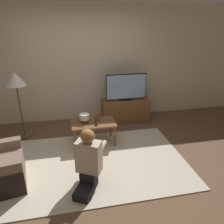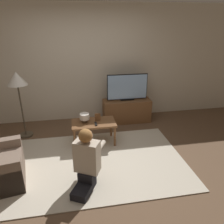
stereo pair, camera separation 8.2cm
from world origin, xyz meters
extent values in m
plane|color=brown|center=(0.00, 0.00, 0.00)|extent=(10.00, 10.00, 0.00)
cube|color=beige|center=(0.00, 1.93, 1.30)|extent=(10.00, 0.06, 2.60)
cube|color=beige|center=(0.00, 0.00, 0.01)|extent=(2.98, 1.96, 0.02)
cube|color=brown|center=(0.90, 1.51, 0.27)|extent=(1.09, 0.39, 0.53)
cube|color=black|center=(0.90, 1.51, 0.55)|extent=(0.31, 0.08, 0.04)
cube|color=black|center=(0.90, 1.52, 0.85)|extent=(0.92, 0.03, 0.58)
cube|color=#8CB2E0|center=(0.90, 1.51, 0.85)|extent=(0.89, 0.04, 0.55)
cube|color=brown|center=(0.04, 0.65, 0.43)|extent=(0.82, 0.48, 0.04)
cylinder|color=brown|center=(-0.34, 0.45, 0.21)|extent=(0.04, 0.04, 0.41)
cylinder|color=brown|center=(0.41, 0.45, 0.21)|extent=(0.04, 0.04, 0.41)
cylinder|color=brown|center=(-0.34, 0.85, 0.21)|extent=(0.04, 0.04, 0.41)
cylinder|color=brown|center=(0.41, 0.85, 0.21)|extent=(0.04, 0.04, 0.41)
cylinder|color=#4C4233|center=(-1.34, 1.21, 0.01)|extent=(0.28, 0.28, 0.03)
cylinder|color=#4C4233|center=(-1.34, 1.21, 0.67)|extent=(0.03, 0.03, 1.28)
cone|color=silver|center=(-1.34, 1.21, 1.22)|extent=(0.38, 0.38, 0.25)
cube|color=black|center=(-0.25, -0.67, 0.07)|extent=(0.39, 0.47, 0.11)
cube|color=black|center=(-0.17, -0.53, 0.20)|extent=(0.31, 0.31, 0.14)
cube|color=#C1B29E|center=(-0.17, -0.53, 0.50)|extent=(0.39, 0.33, 0.46)
sphere|color=tan|center=(-0.17, -0.53, 0.82)|extent=(0.18, 0.18, 0.18)
sphere|color=#9E6B38|center=(-0.18, -0.55, 0.83)|extent=(0.19, 0.19, 0.19)
cube|color=black|center=(0.00, -0.20, 0.52)|extent=(0.13, 0.10, 0.04)
cylinder|color=#C1B29E|center=(0.03, -0.35, 0.52)|extent=(0.20, 0.30, 0.07)
cylinder|color=#C1B29E|center=(-0.15, -0.26, 0.52)|extent=(0.20, 0.30, 0.07)
cube|color=brown|center=(0.12, 0.70, 0.52)|extent=(0.11, 0.01, 0.15)
cylinder|color=#4C3823|center=(-0.13, 0.69, 0.48)|extent=(0.10, 0.10, 0.06)
cylinder|color=silver|center=(-0.13, 0.69, 0.56)|extent=(0.18, 0.18, 0.11)
cube|color=black|center=(0.07, 0.55, 0.46)|extent=(0.04, 0.15, 0.02)
camera|label=1|loc=(-0.36, -3.07, 2.23)|focal=35.00mm
camera|label=2|loc=(-0.28, -3.08, 2.23)|focal=35.00mm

